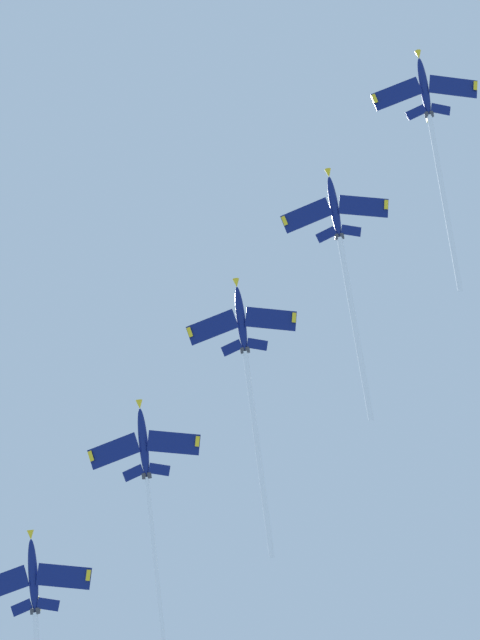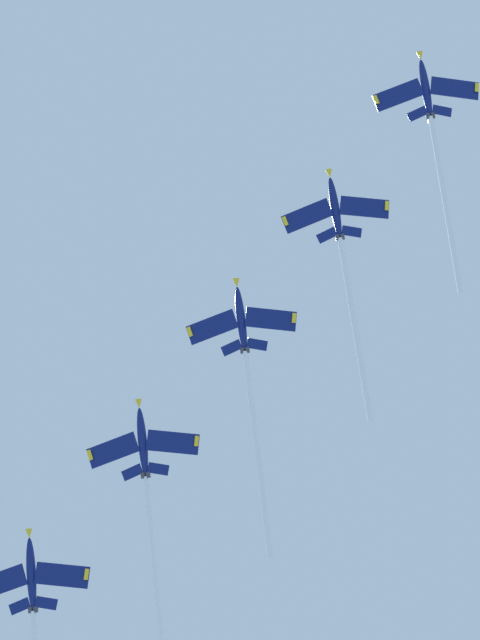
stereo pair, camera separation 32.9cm
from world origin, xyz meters
TOP-DOWN VIEW (x-y plane):
  - jet_lead at (-13.66, 12.42)m, footprint 35.33×27.59m
  - jet_second at (-40.84, 7.07)m, footprint 34.77×28.49m
  - jet_third at (-65.06, -0.37)m, footprint 36.42×29.03m
  - jet_fourth at (-88.27, -8.32)m, footprint 36.76×29.40m
  - jet_fifth at (-113.89, -16.27)m, footprint 31.89×25.78m

SIDE VIEW (x-z plane):
  - jet_fifth at x=-113.89m, z-range 121.17..143.55m
  - jet_fourth at x=-88.27m, z-range 129.37..155.11m
  - jet_third at x=-65.06m, z-range 138.35..163.48m
  - jet_second at x=-40.84m, z-range 148.97..172.94m
  - jet_lead at x=-13.66m, z-range 157.73..182.84m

